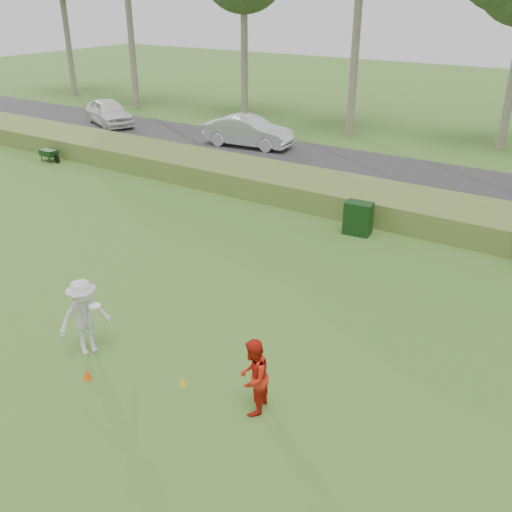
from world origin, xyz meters
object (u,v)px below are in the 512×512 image
Objects in this scene: player_red at (253,377)px; utility_cabinet at (358,218)px; car_left at (109,112)px; cone_yellow at (183,381)px; player_white at (85,317)px; cone_orange at (87,374)px; car_mid at (248,131)px.

utility_cabinet is at bearing 178.15° from player_red.
car_left is (-21.96, 17.09, 0.02)m from player_red.
cone_yellow is at bearing -94.09° from utility_cabinet.
player_white is at bearing -98.77° from player_red.
player_red is 1.87m from cone_yellow.
player_red is at bearing -83.99° from utility_cabinet.
player_white reaches higher than cone_yellow.
cone_orange is at bearing -110.58° from car_left.
utility_cabinet is (-2.04, 9.60, -0.25)m from player_red.
cone_yellow is at bearing -61.18° from player_white.
car_mid is at bearing 119.96° from cone_yellow.
cone_yellow is at bearing -98.85° from player_red.
player_red is at bearing 17.28° from cone_orange.
car_mid is (-8.22, 18.51, 0.73)m from cone_orange.
car_left is (-19.92, 7.48, 0.26)m from utility_cabinet.
cone_orange is at bearing -110.71° from player_white.
utility_cabinet is (2.31, 9.99, -0.36)m from player_white.
cone_orange is 0.05× the size of car_mid.
car_left is at bearing 68.90° from player_white.
car_mid is (10.14, 0.30, 0.01)m from car_left.
cone_orange is (0.75, -0.73, -0.82)m from player_white.
utility_cabinet is at bearing 81.70° from cone_orange.
cone_yellow is 0.04× the size of car_left.
player_white reaches higher than player_red.
player_white is 8.21× the size of cone_orange.
cone_yellow is 9.77m from utility_cabinet.
player_white reaches higher than cone_orange.
utility_cabinet is at bearing 10.64° from player_white.
cone_yellow is (2.64, 0.24, -0.84)m from player_white.
car_mid reaches higher than cone_yellow.
cone_yellow is (-1.72, -0.15, -0.73)m from player_red.
player_white reaches higher than car_left.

